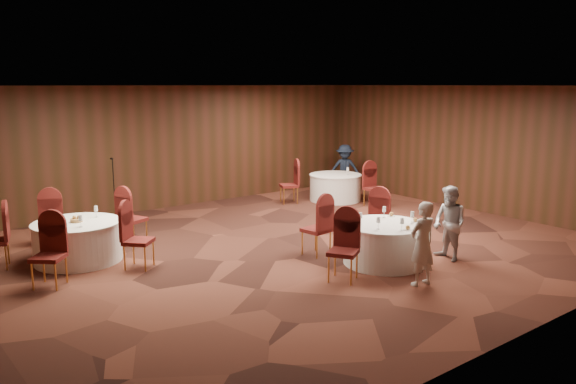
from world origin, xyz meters
TOP-DOWN VIEW (x-y plane):
  - ground at (0.00, 0.00)m, footprint 12.00×12.00m
  - room_shell at (0.00, 0.00)m, footprint 12.00×12.00m
  - table_main at (0.87, -1.82)m, footprint 1.51×1.51m
  - table_left at (-3.52, 1.74)m, footprint 1.60×1.60m
  - table_right at (4.00, 2.96)m, footprint 1.46×1.46m
  - chairs_main at (0.56, -1.19)m, footprint 2.87×2.03m
  - chairs_left at (-3.56, 1.78)m, footprint 3.26×3.18m
  - chairs_right at (3.49, 2.57)m, footprint 2.14×2.40m
  - tabletop_main at (1.02, -1.92)m, footprint 1.03×1.03m
  - tabletop_left at (-3.52, 1.74)m, footprint 0.84×0.76m
  - tabletop_right at (4.20, 2.67)m, footprint 0.08×0.08m
  - mic_stand at (-1.87, 4.26)m, footprint 0.24×0.24m
  - woman_a at (0.51, -2.97)m, footprint 0.53×0.37m
  - woman_b at (1.97, -2.40)m, footprint 0.65×0.77m
  - man_c at (4.98, 3.63)m, footprint 1.05×1.04m

SIDE VIEW (x-z plane):
  - ground at x=0.00m, z-range 0.00..0.00m
  - table_right at x=4.00m, z-range 0.01..0.75m
  - table_main at x=0.87m, z-range 0.01..0.75m
  - table_left at x=-3.52m, z-range 0.01..0.75m
  - mic_stand at x=-1.87m, z-range -0.33..1.21m
  - chairs_main at x=0.56m, z-range 0.00..1.00m
  - chairs_left at x=-3.56m, z-range 0.00..1.00m
  - chairs_right at x=3.49m, z-range 0.00..1.00m
  - woman_a at x=0.51m, z-range 0.00..1.39m
  - woman_b at x=1.97m, z-range 0.00..1.39m
  - man_c at x=4.98m, z-range 0.00..1.46m
  - tabletop_left at x=-3.52m, z-range 0.71..0.93m
  - tabletop_main at x=1.02m, z-range 0.74..0.95m
  - tabletop_right at x=4.20m, z-range 0.79..1.01m
  - room_shell at x=0.00m, z-range -4.04..7.96m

